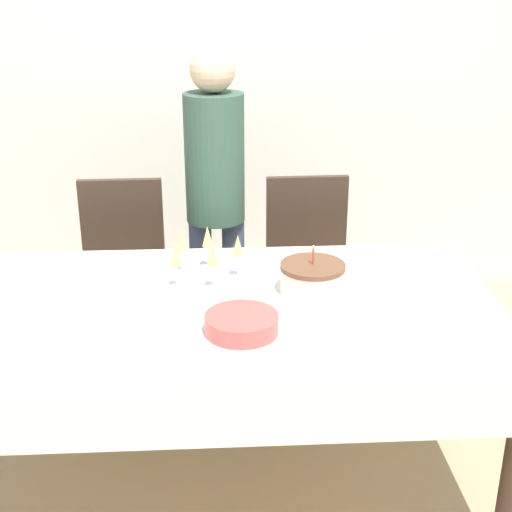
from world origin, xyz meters
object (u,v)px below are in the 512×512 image
Objects in this scene: dining_chair_far_right at (309,267)px; plate_stack_main at (242,324)px; birthday_cake at (312,278)px; person_standing at (216,183)px; champagne_tray at (203,262)px; dining_chair_far_left at (123,272)px.

dining_chair_far_right is 1.19m from plate_stack_main.
person_standing is (-0.35, 0.85, 0.13)m from birthday_cake.
champagne_tray is 0.47m from plate_stack_main.
champagne_tray is at bearing -58.25° from dining_chair_far_left.
plate_stack_main is 1.17m from person_standing.
dining_chair_far_left and dining_chair_far_right have the same top height.
birthday_cake is at bearing -96.84° from dining_chair_far_right.
champagne_tray is at bearing 106.49° from plate_stack_main.
dining_chair_far_right reaches higher than plate_stack_main.
person_standing is at bearing 7.14° from dining_chair_far_left.
dining_chair_far_left is at bearing 135.77° from birthday_cake.
person_standing is at bearing 172.73° from dining_chair_far_right.
person_standing reaches higher than dining_chair_far_right.
dining_chair_far_right is at bearing -0.00° from dining_chair_far_left.
birthday_cake is (-0.09, -0.79, 0.29)m from dining_chair_far_right.
dining_chair_far_right is at bearing 52.21° from champagne_tray.
birthday_cake is 0.41m from plate_stack_main.
birthday_cake is 0.98× the size of plate_stack_main.
plate_stack_main is at bearing -73.51° from champagne_tray.
dining_chair_far_left is 0.61× the size of person_standing.
birthday_cake is at bearing 48.22° from plate_stack_main.
birthday_cake is 0.43m from champagne_tray.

